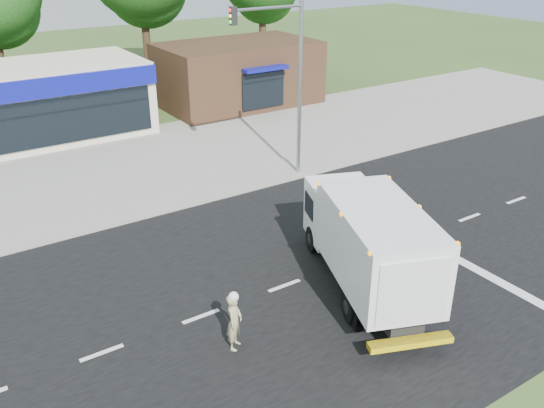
% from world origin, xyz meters
% --- Properties ---
extents(ground, '(120.00, 120.00, 0.00)m').
position_xyz_m(ground, '(0.00, 0.00, 0.00)').
color(ground, '#385123').
rests_on(ground, ground).
extents(road_asphalt, '(60.00, 14.00, 0.02)m').
position_xyz_m(road_asphalt, '(0.00, 0.00, 0.00)').
color(road_asphalt, black).
rests_on(road_asphalt, ground).
extents(sidewalk, '(60.00, 2.40, 0.12)m').
position_xyz_m(sidewalk, '(0.00, 8.20, 0.06)').
color(sidewalk, gray).
rests_on(sidewalk, ground).
extents(parking_apron, '(60.00, 9.00, 0.02)m').
position_xyz_m(parking_apron, '(0.00, 14.00, 0.01)').
color(parking_apron, gray).
rests_on(parking_apron, ground).
extents(lane_markings, '(55.20, 7.00, 0.01)m').
position_xyz_m(lane_markings, '(1.35, -1.35, 0.02)').
color(lane_markings, silver).
rests_on(lane_markings, road_asphalt).
extents(ems_box_truck, '(4.67, 7.53, 3.20)m').
position_xyz_m(ems_box_truck, '(-0.96, -1.52, 1.85)').
color(ems_box_truck, black).
rests_on(ems_box_truck, ground).
extents(emergency_worker, '(0.72, 0.71, 1.79)m').
position_xyz_m(emergency_worker, '(-5.84, -1.75, 0.88)').
color(emergency_worker, tan).
rests_on(emergency_worker, ground).
extents(brown_storefront, '(10.00, 6.70, 4.00)m').
position_xyz_m(brown_storefront, '(7.00, 19.98, 2.00)').
color(brown_storefront, '#382316').
rests_on(brown_storefront, ground).
extents(traffic_signal_pole, '(3.51, 0.25, 8.00)m').
position_xyz_m(traffic_signal_pole, '(2.35, 7.60, 4.92)').
color(traffic_signal_pole, gray).
rests_on(traffic_signal_pole, ground).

